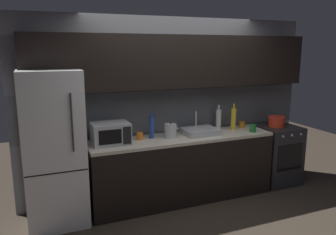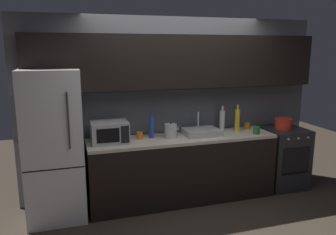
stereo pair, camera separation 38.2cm
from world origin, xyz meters
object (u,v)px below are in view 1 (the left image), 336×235
at_px(mug_orange, 140,136).
at_px(cooking_pot, 276,121).
at_px(wine_bottle_yellow, 233,119).
at_px(wine_bottle_white, 218,119).
at_px(refrigerator, 54,149).
at_px(mug_green, 253,128).
at_px(mug_amber, 242,124).
at_px(kettle, 171,131).
at_px(wine_bottle_blue, 152,127).
at_px(microwave, 111,133).
at_px(oven_range, 276,154).

bearing_deg(mug_orange, cooking_pot, -1.97).
bearing_deg(wine_bottle_yellow, wine_bottle_white, 142.28).
distance_m(refrigerator, mug_green, 2.70).
relative_size(wine_bottle_yellow, mug_amber, 4.26).
bearing_deg(mug_orange, wine_bottle_yellow, 0.08).
distance_m(mug_orange, cooking_pot, 2.17).
height_order(kettle, wine_bottle_blue, wine_bottle_blue).
distance_m(microwave, wine_bottle_yellow, 1.84).
xyz_separation_m(refrigerator, mug_orange, (1.08, 0.07, 0.03)).
height_order(oven_range, wine_bottle_blue, wine_bottle_blue).
relative_size(kettle, wine_bottle_white, 0.58).
bearing_deg(microwave, mug_amber, 3.59).
bearing_deg(refrigerator, mug_amber, 3.08).
height_order(microwave, wine_bottle_blue, wine_bottle_blue).
bearing_deg(kettle, mug_green, -7.66).
bearing_deg(mug_green, wine_bottle_white, 134.81).
distance_m(kettle, wine_bottle_yellow, 1.03).
bearing_deg(refrigerator, mug_green, -3.15).
distance_m(oven_range, mug_green, 0.78).
relative_size(microwave, mug_amber, 5.05).
bearing_deg(mug_amber, oven_range, -14.84).
bearing_deg(microwave, cooking_pot, -0.41).
xyz_separation_m(kettle, cooking_pot, (1.75, -0.01, -0.01)).
distance_m(wine_bottle_yellow, mug_green, 0.31).
height_order(oven_range, mug_amber, mug_amber).
relative_size(oven_range, kettle, 4.27).
xyz_separation_m(oven_range, mug_amber, (-0.56, 0.15, 0.50)).
relative_size(microwave, wine_bottle_blue, 1.30).
bearing_deg(oven_range, microwave, 179.57).
bearing_deg(cooking_pot, wine_bottle_blue, 177.38).
bearing_deg(cooking_pot, mug_amber, 164.37).
xyz_separation_m(oven_range, wine_bottle_yellow, (-0.76, 0.08, 0.61)).
bearing_deg(wine_bottle_yellow, cooking_pot, -6.00).
xyz_separation_m(kettle, wine_bottle_white, (0.85, 0.20, 0.06)).
relative_size(oven_range, wine_bottle_white, 2.50).
relative_size(oven_range, mug_orange, 9.49).
height_order(wine_bottle_white, wine_bottle_yellow, wine_bottle_yellow).
bearing_deg(wine_bottle_blue, wine_bottle_yellow, -0.67).
bearing_deg(refrigerator, wine_bottle_blue, 4.18).
bearing_deg(mug_amber, kettle, -173.87).
relative_size(kettle, wine_bottle_yellow, 0.54).
xyz_separation_m(wine_bottle_white, mug_green, (0.36, -0.36, -0.10)).
height_order(microwave, wine_bottle_yellow, wine_bottle_yellow).
bearing_deg(refrigerator, kettle, 0.54).
xyz_separation_m(mug_amber, cooking_pot, (0.52, -0.15, 0.03)).
relative_size(kettle, cooking_pot, 0.83).
bearing_deg(mug_green, microwave, 175.27).
height_order(wine_bottle_blue, wine_bottle_white, wine_bottle_white).
xyz_separation_m(refrigerator, oven_range, (3.28, -0.00, -0.47)).
height_order(oven_range, wine_bottle_white, wine_bottle_white).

